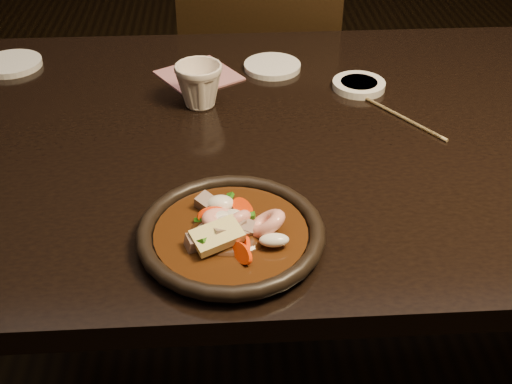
{
  "coord_description": "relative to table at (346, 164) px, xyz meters",
  "views": [
    {
      "loc": [
        -0.23,
        -0.98,
        1.33
      ],
      "look_at": [
        -0.18,
        -0.25,
        0.8
      ],
      "focal_mm": 45.0,
      "sensor_mm": 36.0,
      "label": 1
    }
  ],
  "objects": [
    {
      "name": "saucer_left",
      "position": [
        -0.67,
        0.3,
        0.08
      ],
      "size": [
        0.13,
        0.13,
        0.01
      ],
      "primitive_type": "cylinder",
      "color": "white",
      "rests_on": "table"
    },
    {
      "name": "tea_cup",
      "position": [
        -0.27,
        0.1,
        0.12
      ],
      "size": [
        0.1,
        0.09,
        0.09
      ],
      "primitive_type": "imported",
      "rotation": [
        0.0,
        0.0,
        0.11
      ],
      "color": "silver",
      "rests_on": "table"
    },
    {
      "name": "chair",
      "position": [
        -0.1,
        0.66,
        -0.17
      ],
      "size": [
        0.53,
        0.53,
        0.92
      ],
      "rotation": [
        0.0,
        0.0,
        2.89
      ],
      "color": "black",
      "rests_on": "floor"
    },
    {
      "name": "stirfry",
      "position": [
        -0.22,
        -0.3,
        0.1
      ],
      "size": [
        0.15,
        0.16,
        0.06
      ],
      "color": "#361A09",
      "rests_on": "plate"
    },
    {
      "name": "soy_dish",
      "position": [
        0.04,
        0.15,
        0.08
      ],
      "size": [
        0.1,
        0.1,
        0.01
      ],
      "primitive_type": "cylinder",
      "color": "white",
      "rests_on": "table"
    },
    {
      "name": "saucer_right",
      "position": [
        -0.12,
        0.25,
        0.08
      ],
      "size": [
        0.12,
        0.12,
        0.01
      ],
      "primitive_type": "cylinder",
      "color": "white",
      "rests_on": "table"
    },
    {
      "name": "plate",
      "position": [
        -0.22,
        -0.3,
        0.09
      ],
      "size": [
        0.26,
        0.26,
        0.03
      ],
      "color": "black",
      "rests_on": "table"
    },
    {
      "name": "table",
      "position": [
        0.0,
        0.0,
        0.0
      ],
      "size": [
        1.6,
        0.9,
        0.75
      ],
      "color": "black",
      "rests_on": "floor"
    },
    {
      "name": "chopsticks",
      "position": [
        0.1,
        0.04,
        0.08
      ],
      "size": [
        0.13,
        0.19,
        0.01
      ],
      "rotation": [
        0.0,
        0.0,
        0.59
      ],
      "color": "tan",
      "rests_on": "table"
    },
    {
      "name": "napkin",
      "position": [
        -0.27,
        0.23,
        0.08
      ],
      "size": [
        0.19,
        0.19,
        0.0
      ],
      "primitive_type": "cube",
      "rotation": [
        0.0,
        0.0,
        0.56
      ],
      "color": "#B36E74",
      "rests_on": "table"
    }
  ]
}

